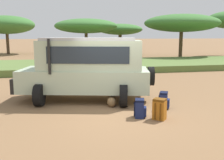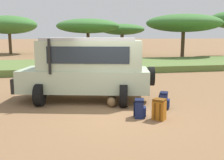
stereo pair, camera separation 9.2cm
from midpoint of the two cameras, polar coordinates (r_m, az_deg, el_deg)
ground_plane at (r=8.62m, az=1.27°, el=-7.39°), size 320.00×320.00×0.00m
grass_bank at (r=20.24m, az=-6.11°, el=3.16°), size 120.00×7.00×0.44m
safari_vehicle at (r=10.24m, az=-5.09°, el=2.75°), size 5.48×3.45×2.44m
backpack_beside_front_wheel at (r=9.31m, az=11.52°, el=-4.45°), size 0.45×0.46×0.59m
backpack_cluster_center at (r=8.24m, az=6.35°, el=-6.21°), size 0.44×0.45×0.58m
backpack_near_rear_wheel at (r=8.12m, az=10.58°, el=-6.31°), size 0.49×0.49×0.65m
duffel_bag_low_black_case at (r=9.68m, az=0.20°, el=-4.39°), size 0.44×0.94×0.43m
acacia_tree_left_mid at (r=37.78m, az=-21.46°, el=11.10°), size 7.26×6.98×5.03m
acacia_tree_centre_back at (r=27.83m, az=-5.17°, el=11.59°), size 6.49×6.99×4.19m
acacia_tree_right_mid at (r=33.50m, az=2.30°, el=10.93°), size 5.67×5.16×3.92m
acacia_tree_far_right at (r=28.59m, az=15.44°, el=11.83°), size 7.75×7.50×4.65m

